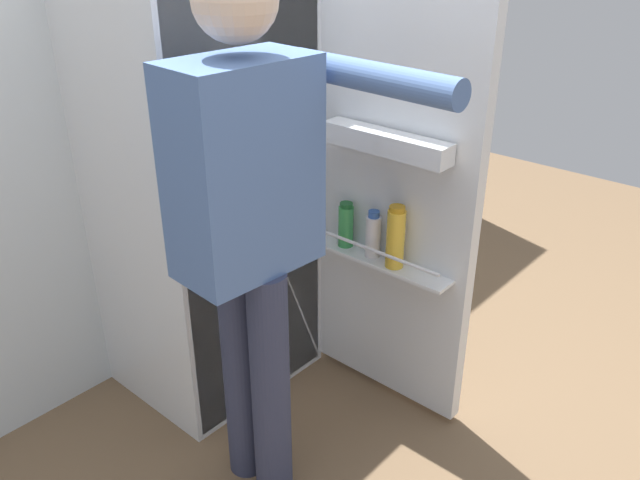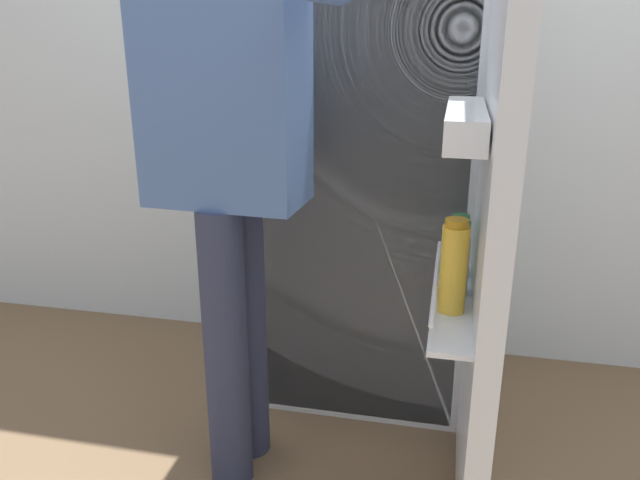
# 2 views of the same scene
# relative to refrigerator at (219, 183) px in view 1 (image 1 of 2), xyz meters

# --- Properties ---
(ground_plane) EXTENTS (6.56, 6.56, 0.00)m
(ground_plane) POSITION_rel_refrigerator_xyz_m (-0.03, -0.48, -0.84)
(ground_plane) COLOR brown
(kitchen_wall) EXTENTS (4.40, 0.10, 2.64)m
(kitchen_wall) POSITION_rel_refrigerator_xyz_m (-0.03, 0.39, 0.48)
(kitchen_wall) COLOR silver
(kitchen_wall) RESTS_ON ground_plane
(refrigerator) EXTENTS (0.73, 1.21, 1.68)m
(refrigerator) POSITION_rel_refrigerator_xyz_m (0.00, 0.00, 0.00)
(refrigerator) COLOR silver
(refrigerator) RESTS_ON ground_plane
(person) EXTENTS (0.52, 0.73, 1.64)m
(person) POSITION_rel_refrigerator_xyz_m (-0.32, -0.51, 0.14)
(person) COLOR #2D334C
(person) RESTS_ON ground_plane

